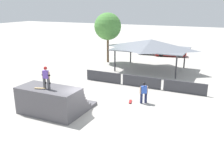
% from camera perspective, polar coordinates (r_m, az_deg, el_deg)
% --- Properties ---
extents(ground_plane, '(160.00, 160.00, 0.00)m').
position_cam_1_polar(ground_plane, '(17.69, -5.21, -7.03)').
color(ground_plane, '#ADA8A0').
extents(quarter_pipe_ramp, '(4.41, 3.95, 1.93)m').
position_cam_1_polar(quarter_pipe_ramp, '(18.25, -13.45, -3.77)').
color(quarter_pipe_ramp, '#565459').
rests_on(quarter_pipe_ramp, ground).
extents(skater_on_deck, '(0.67, 0.23, 1.57)m').
position_cam_1_polar(skater_on_deck, '(17.15, -14.85, 1.73)').
color(skater_on_deck, '#4C4C51').
rests_on(skater_on_deck, quarter_pipe_ramp).
extents(skateboard_on_deck, '(0.83, 0.44, 0.09)m').
position_cam_1_polar(skateboard_on_deck, '(17.53, -16.00, -0.91)').
color(skateboard_on_deck, blue).
rests_on(skateboard_on_deck, quarter_pipe_ramp).
extents(bystander_walking, '(0.59, 0.50, 1.71)m').
position_cam_1_polar(bystander_walking, '(19.43, 7.29, -1.60)').
color(bystander_walking, '#1E2347').
rests_on(bystander_walking, ground).
extents(skateboard_on_ground, '(0.42, 0.79, 0.09)m').
position_cam_1_polar(skateboard_on_ground, '(19.82, 4.21, -4.02)').
color(skateboard_on_ground, silver).
rests_on(skateboard_on_ground, ground).
extents(barrier_fence, '(11.66, 0.12, 1.05)m').
position_cam_1_polar(barrier_fence, '(23.39, 6.72, 0.52)').
color(barrier_fence, '#3D3D42').
rests_on(barrier_fence, ground).
extents(pavilion_shelter, '(8.19, 5.88, 3.59)m').
position_cam_1_polar(pavilion_shelter, '(29.46, 8.99, 8.95)').
color(pavilion_shelter, '#2D2D33').
rests_on(pavilion_shelter, ground).
extents(tree_beside_pavilion, '(3.49, 3.49, 6.45)m').
position_cam_1_polar(tree_beside_pavilion, '(33.10, -0.98, 13.00)').
color(tree_beside_pavilion, brown).
rests_on(tree_beside_pavilion, ground).
extents(parked_car_silver, '(4.44, 2.03, 1.27)m').
position_cam_1_polar(parked_car_silver, '(39.32, 9.23, 7.51)').
color(parked_car_silver, '#A8AAAF').
rests_on(parked_car_silver, ground).
extents(parked_car_red, '(4.73, 2.56, 1.27)m').
position_cam_1_polar(parked_car_red, '(38.62, 13.23, 7.10)').
color(parked_car_red, red).
rests_on(parked_car_red, ground).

